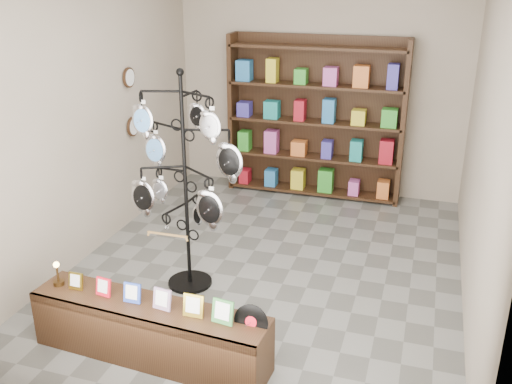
{
  "coord_description": "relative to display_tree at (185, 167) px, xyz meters",
  "views": [
    {
      "loc": [
        1.51,
        -5.24,
        3.01
      ],
      "look_at": [
        0.18,
        -1.0,
        1.26
      ],
      "focal_mm": 40.0,
      "sensor_mm": 36.0,
      "label": 1
    }
  ],
  "objects": [
    {
      "name": "back_shelving",
      "position": [
        0.66,
        2.88,
        -0.24
      ],
      "size": [
        2.42,
        0.36,
        2.2
      ],
      "color": "black",
      "rests_on": "ground"
    },
    {
      "name": "front_shelf",
      "position": [
        0.17,
        -1.18,
        -1.01
      ],
      "size": [
        2.05,
        0.55,
        0.72
      ],
      "rotation": [
        0.0,
        0.0,
        -0.07
      ],
      "color": "black",
      "rests_on": "ground"
    },
    {
      "name": "wall_clocks",
      "position": [
        -1.31,
        1.38,
        0.24
      ],
      "size": [
        0.03,
        0.24,
        0.84
      ],
      "color": "black",
      "rests_on": "ground"
    },
    {
      "name": "room_envelope",
      "position": [
        0.66,
        0.58,
        0.59
      ],
      "size": [
        5.0,
        5.0,
        5.0
      ],
      "color": "#AC9C8A",
      "rests_on": "ground"
    },
    {
      "name": "display_tree",
      "position": [
        0.0,
        0.0,
        0.0
      ],
      "size": [
        1.12,
        0.98,
        2.19
      ],
      "rotation": [
        0.0,
        0.0,
        -0.07
      ],
      "color": "black",
      "rests_on": "ground"
    },
    {
      "name": "ground",
      "position": [
        0.66,
        0.58,
        -1.26
      ],
      "size": [
        5.0,
        5.0,
        0.0
      ],
      "primitive_type": "plane",
      "color": "slate",
      "rests_on": "ground"
    }
  ]
}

